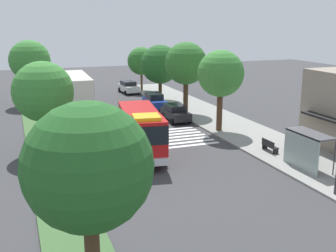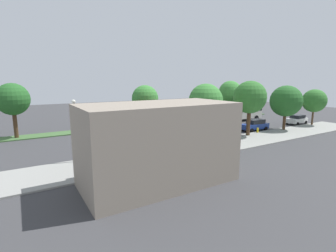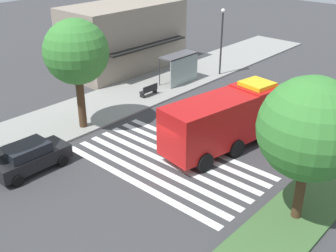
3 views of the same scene
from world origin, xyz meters
The scene contains 21 objects.
ground_plane centered at (0.00, 0.00, 0.00)m, with size 120.00×120.00×0.00m, color #38383A.
sidewalk centered at (0.00, 9.26, 0.07)m, with size 60.00×5.76×0.14m, color gray.
median_strip centered at (0.00, -7.88, 0.07)m, with size 60.00×3.00×0.14m, color #3D6033.
crosswalk centered at (-0.21, 0.00, 0.01)m, with size 5.85×11.48×0.01m.
fire_truck centered at (3.68, -1.34, 2.00)m, with size 8.72×3.83×3.69m.
parked_car_west centered at (-23.80, 5.18, 0.87)m, with size 4.35×2.31×1.67m.
parked_car_mid centered at (-12.56, 5.18, 0.90)m, with size 4.76×2.17×1.77m.
parked_car_east centered at (-5.95, 5.18, 0.86)m, with size 4.25×2.05×1.66m.
transit_bus centered at (-17.43, -2.87, 2.17)m, with size 10.47×3.16×3.67m.
bus_stop_shelter centered at (10.42, 8.07, 1.89)m, with size 3.50×1.40×2.46m.
bench_near_shelter centered at (6.42, 8.04, 0.59)m, with size 1.60×0.50×0.90m.
street_lamp centered at (14.62, 6.98, 3.64)m, with size 0.36×0.36×5.90m.
storefront_building centered at (10.21, 14.98, 3.06)m, with size 11.43×6.51×6.12m.
sidewalk_tree_far_west centered at (-24.75, 7.38, 4.32)m, with size 3.94×3.94×6.16m.
sidewalk_tree_west centered at (-16.74, 7.38, 4.60)m, with size 4.82×4.82×6.89m.
sidewalk_tree_center centered at (-8.51, 7.38, 5.46)m, with size 4.49×4.49×7.60m.
sidewalk_tree_east centered at (-0.65, 7.38, 5.28)m, with size 4.16×4.16×7.27m.
median_tree_far_west centered at (-20.08, -7.88, 5.28)m, with size 4.83×4.83×7.57m.
median_tree_west centered at (0.07, -7.88, 4.69)m, with size 4.56×4.56×6.85m.
median_tree_center centered at (19.47, -7.88, 5.29)m, with size 4.25×4.25×7.31m.
fire_hydrant centered at (-11.19, 6.88, 0.49)m, with size 0.28×0.28×0.70m, color gold.
Camera 2 is at (19.12, 31.00, 7.76)m, focal length 26.71 mm.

